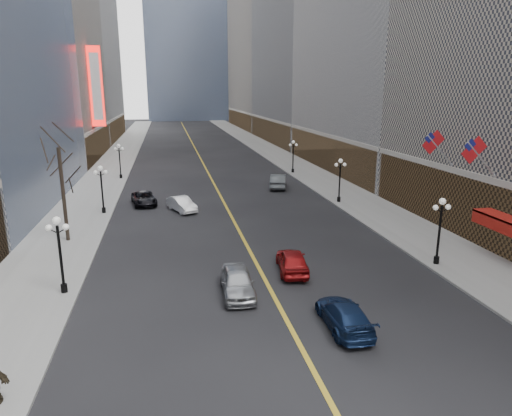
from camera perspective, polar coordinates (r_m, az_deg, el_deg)
name	(u,v)px	position (r m, az deg, el deg)	size (l,w,h in m)	color
sidewalk_east	(300,168)	(69.67, 5.48, 5.03)	(6.00, 230.00, 0.15)	gray
sidewalk_west	(107,174)	(67.39, -18.07, 4.06)	(6.00, 230.00, 0.15)	gray
lane_line	(202,161)	(76.95, -6.77, 5.84)	(0.25, 200.00, 0.02)	gold
bldg_east_c	(326,31)	(108.64, 8.70, 21.05)	(26.60, 40.60, 48.80)	gray
bldg_east_d	(279,24)	(150.48, 2.93, 21.99)	(26.60, 46.60, 62.80)	#A69B89
streetlamp_east_1	(440,224)	(32.33, 22.03, -1.89)	(1.26, 0.44, 4.52)	black
streetlamp_east_2	(340,176)	(47.97, 10.45, 4.00)	(1.26, 0.44, 4.52)	black
streetlamp_east_3	(293,153)	(64.85, 4.66, 6.87)	(1.26, 0.44, 4.52)	black
streetlamp_west_1	(59,247)	(27.95, -23.35, -4.50)	(1.26, 0.44, 4.52)	black
streetlamp_west_2	(102,184)	(45.14, -18.74, 2.82)	(1.26, 0.44, 4.52)	black
streetlamp_west_3	(120,158)	(62.78, -16.69, 6.06)	(1.26, 0.44, 4.52)	black
flag_4	(476,152)	(35.10, 25.80, 6.28)	(2.87, 0.12, 2.87)	#B2B2B7
flag_5	(435,144)	(39.19, 21.48, 7.43)	(2.87, 0.12, 2.87)	#B2B2B7
awning_c	(498,218)	(34.79, 28.03, -1.13)	(1.40, 4.00, 0.93)	maroon
theatre_marquee	(96,87)	(76.59, -19.35, 14.11)	(2.00, 0.55, 12.00)	red
tree_west_far	(60,162)	(37.11, -23.31, 5.27)	(3.60, 3.60, 7.92)	#2D231C
car_nb_near	(237,282)	(26.51, -2.34, -9.21)	(1.83, 4.54, 1.55)	#9C9FA3
car_nb_mid	(182,204)	(44.96, -9.25, 0.48)	(1.48, 4.23, 1.39)	white
car_nb_far	(144,198)	(48.27, -13.82, 1.16)	(2.19, 4.75, 1.32)	black
car_sb_near	(344,315)	(23.50, 10.97, -13.01)	(1.89, 4.66, 1.35)	#132449
car_sb_mid	(292,261)	(29.74, 4.55, -6.58)	(1.80, 4.47, 1.52)	maroon
car_sb_far	(278,181)	(55.14, 2.77, 3.40)	(1.80, 5.16, 1.70)	#52575A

